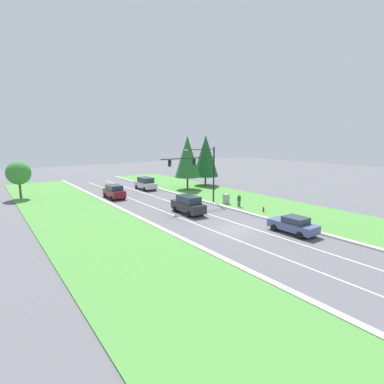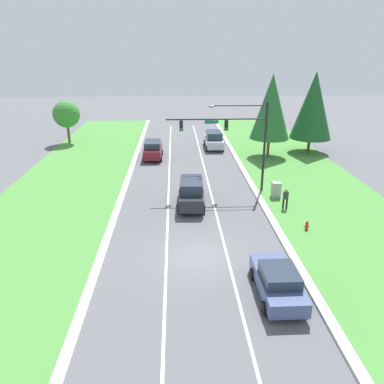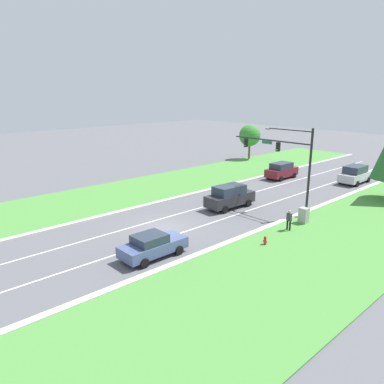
{
  "view_description": "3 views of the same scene",
  "coord_description": "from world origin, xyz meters",
  "px_view_note": "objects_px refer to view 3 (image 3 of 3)",
  "views": [
    {
      "loc": [
        -19.38,
        -20.09,
        8.7
      ],
      "look_at": [
        -0.09,
        6.92,
        2.71
      ],
      "focal_mm": 28.0,
      "sensor_mm": 36.0,
      "label": 1
    },
    {
      "loc": [
        -1.18,
        -19.2,
        11.48
      ],
      "look_at": [
        -0.1,
        4.05,
        2.56
      ],
      "focal_mm": 35.0,
      "sensor_mm": 36.0,
      "label": 2
    },
    {
      "loc": [
        22.06,
        -17.24,
        10.55
      ],
      "look_at": [
        -0.81,
        3.86,
        2.07
      ],
      "focal_mm": 35.0,
      "sensor_mm": 36.0,
      "label": 3
    }
  ],
  "objects_px": {
    "oak_near_left_tree": "(250,135)",
    "charcoal_suv": "(230,196)",
    "utility_cabinet": "(304,216)",
    "slate_blue_sedan": "(153,245)",
    "silver_suv": "(355,174)",
    "fire_hydrant": "(265,241)",
    "burgundy_suv": "(281,170)",
    "traffic_signal_mast": "(286,155)",
    "pedestrian": "(289,219)"
  },
  "relations": [
    {
      "from": "silver_suv",
      "to": "pedestrian",
      "type": "distance_m",
      "value": 19.4
    },
    {
      "from": "pedestrian",
      "to": "fire_hydrant",
      "type": "height_order",
      "value": "pedestrian"
    },
    {
      "from": "traffic_signal_mast",
      "to": "oak_near_left_tree",
      "type": "relative_size",
      "value": 1.51
    },
    {
      "from": "utility_cabinet",
      "to": "slate_blue_sedan",
      "type": "bearing_deg",
      "value": -104.21
    },
    {
      "from": "burgundy_suv",
      "to": "silver_suv",
      "type": "relative_size",
      "value": 0.93
    },
    {
      "from": "fire_hydrant",
      "to": "traffic_signal_mast",
      "type": "bearing_deg",
      "value": 116.19
    },
    {
      "from": "slate_blue_sedan",
      "to": "oak_near_left_tree",
      "type": "distance_m",
      "value": 37.94
    },
    {
      "from": "traffic_signal_mast",
      "to": "utility_cabinet",
      "type": "xyz_separation_m",
      "value": [
        3.18,
        -1.7,
        -4.42
      ]
    },
    {
      "from": "charcoal_suv",
      "to": "oak_near_left_tree",
      "type": "height_order",
      "value": "oak_near_left_tree"
    },
    {
      "from": "silver_suv",
      "to": "utility_cabinet",
      "type": "relative_size",
      "value": 3.64
    },
    {
      "from": "utility_cabinet",
      "to": "pedestrian",
      "type": "distance_m",
      "value": 2.34
    },
    {
      "from": "burgundy_suv",
      "to": "pedestrian",
      "type": "xyz_separation_m",
      "value": [
        10.78,
        -14.8,
        -0.07
      ]
    },
    {
      "from": "charcoal_suv",
      "to": "fire_hydrant",
      "type": "distance_m",
      "value": 8.97
    },
    {
      "from": "burgundy_suv",
      "to": "fire_hydrant",
      "type": "distance_m",
      "value": 21.6
    },
    {
      "from": "traffic_signal_mast",
      "to": "slate_blue_sedan",
      "type": "height_order",
      "value": "traffic_signal_mast"
    },
    {
      "from": "utility_cabinet",
      "to": "oak_near_left_tree",
      "type": "xyz_separation_m",
      "value": [
        -21.86,
        20.06,
        3.08
      ]
    },
    {
      "from": "utility_cabinet",
      "to": "pedestrian",
      "type": "xyz_separation_m",
      "value": [
        0.11,
        -2.32,
        0.27
      ]
    },
    {
      "from": "oak_near_left_tree",
      "to": "utility_cabinet",
      "type": "bearing_deg",
      "value": -42.54
    },
    {
      "from": "silver_suv",
      "to": "pedestrian",
      "type": "bearing_deg",
      "value": -79.92
    },
    {
      "from": "charcoal_suv",
      "to": "utility_cabinet",
      "type": "height_order",
      "value": "charcoal_suv"
    },
    {
      "from": "pedestrian",
      "to": "oak_near_left_tree",
      "type": "bearing_deg",
      "value": -37.98
    },
    {
      "from": "traffic_signal_mast",
      "to": "oak_near_left_tree",
      "type": "height_order",
      "value": "traffic_signal_mast"
    },
    {
      "from": "silver_suv",
      "to": "utility_cabinet",
      "type": "bearing_deg",
      "value": -78.88
    },
    {
      "from": "utility_cabinet",
      "to": "fire_hydrant",
      "type": "xyz_separation_m",
      "value": [
        0.58,
        -5.95,
        -0.33
      ]
    },
    {
      "from": "charcoal_suv",
      "to": "burgundy_suv",
      "type": "bearing_deg",
      "value": 107.51
    },
    {
      "from": "utility_cabinet",
      "to": "oak_near_left_tree",
      "type": "height_order",
      "value": "oak_near_left_tree"
    },
    {
      "from": "slate_blue_sedan",
      "to": "fire_hydrant",
      "type": "xyz_separation_m",
      "value": [
        3.84,
        6.94,
        -0.47
      ]
    },
    {
      "from": "traffic_signal_mast",
      "to": "silver_suv",
      "type": "xyz_separation_m",
      "value": [
        -0.24,
        15.06,
        -4.03
      ]
    },
    {
      "from": "burgundy_suv",
      "to": "pedestrian",
      "type": "distance_m",
      "value": 18.31
    },
    {
      "from": "traffic_signal_mast",
      "to": "slate_blue_sedan",
      "type": "bearing_deg",
      "value": -90.33
    },
    {
      "from": "traffic_signal_mast",
      "to": "silver_suv",
      "type": "distance_m",
      "value": 15.59
    },
    {
      "from": "fire_hydrant",
      "to": "oak_near_left_tree",
      "type": "bearing_deg",
      "value": 130.8
    },
    {
      "from": "silver_suv",
      "to": "oak_near_left_tree",
      "type": "relative_size",
      "value": 0.9
    },
    {
      "from": "charcoal_suv",
      "to": "silver_suv",
      "type": "relative_size",
      "value": 1.03
    },
    {
      "from": "slate_blue_sedan",
      "to": "silver_suv",
      "type": "distance_m",
      "value": 29.64
    },
    {
      "from": "slate_blue_sedan",
      "to": "fire_hydrant",
      "type": "height_order",
      "value": "slate_blue_sedan"
    },
    {
      "from": "pedestrian",
      "to": "oak_near_left_tree",
      "type": "xyz_separation_m",
      "value": [
        -21.97,
        22.37,
        2.81
      ]
    },
    {
      "from": "traffic_signal_mast",
      "to": "utility_cabinet",
      "type": "distance_m",
      "value": 5.7
    },
    {
      "from": "traffic_signal_mast",
      "to": "fire_hydrant",
      "type": "relative_size",
      "value": 11.72
    },
    {
      "from": "burgundy_suv",
      "to": "oak_near_left_tree",
      "type": "height_order",
      "value": "oak_near_left_tree"
    },
    {
      "from": "fire_hydrant",
      "to": "oak_near_left_tree",
      "type": "height_order",
      "value": "oak_near_left_tree"
    },
    {
      "from": "slate_blue_sedan",
      "to": "utility_cabinet",
      "type": "distance_m",
      "value": 13.29
    },
    {
      "from": "oak_near_left_tree",
      "to": "slate_blue_sedan",
      "type": "bearing_deg",
      "value": -60.55
    },
    {
      "from": "slate_blue_sedan",
      "to": "fire_hydrant",
      "type": "distance_m",
      "value": 7.94
    },
    {
      "from": "charcoal_suv",
      "to": "oak_near_left_tree",
      "type": "bearing_deg",
      "value": 127.44
    },
    {
      "from": "oak_near_left_tree",
      "to": "charcoal_suv",
      "type": "bearing_deg",
      "value": -55.02
    },
    {
      "from": "charcoal_suv",
      "to": "silver_suv",
      "type": "distance_m",
      "value": 18.3
    },
    {
      "from": "charcoal_suv",
      "to": "burgundy_suv",
      "type": "height_order",
      "value": "charcoal_suv"
    },
    {
      "from": "charcoal_suv",
      "to": "fire_hydrant",
      "type": "height_order",
      "value": "charcoal_suv"
    },
    {
      "from": "fire_hydrant",
      "to": "oak_near_left_tree",
      "type": "relative_size",
      "value": 0.13
    }
  ]
}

